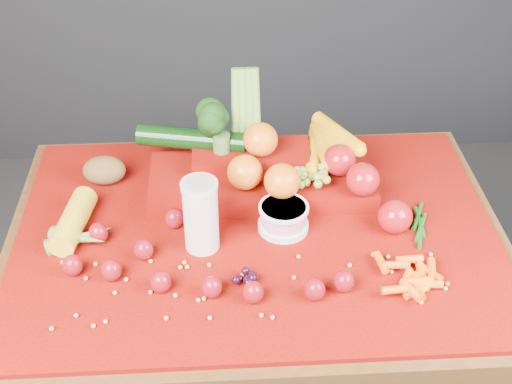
{
  "coord_description": "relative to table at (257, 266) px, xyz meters",
  "views": [
    {
      "loc": [
        -0.07,
        -1.21,
        1.75
      ],
      "look_at": [
        0.0,
        0.02,
        0.85
      ],
      "focal_mm": 50.0,
      "sensor_mm": 36.0,
      "label": 1
    }
  ],
  "objects": [
    {
      "name": "corn_ear",
      "position": [
        -0.39,
        -0.01,
        0.13
      ],
      "size": [
        0.21,
        0.25,
        0.06
      ],
      "rotation": [
        0.0,
        0.0,
        1.42
      ],
      "color": "gold",
      "rests_on": "red_cloth"
    },
    {
      "name": "red_cloth",
      "position": [
        0.0,
        0.0,
        0.1
      ],
      "size": [
        1.05,
        0.75,
        0.01
      ],
      "primitive_type": "cube",
      "color": "#6D0D03",
      "rests_on": "table"
    },
    {
      "name": "produce_mound",
      "position": [
        0.04,
        0.15,
        0.17
      ],
      "size": [
        0.61,
        0.37,
        0.27
      ],
      "color": "#6D0D03",
      "rests_on": "red_cloth"
    },
    {
      "name": "baby_carrot_pile",
      "position": [
        0.29,
        -0.19,
        0.12
      ],
      "size": [
        0.18,
        0.17,
        0.03
      ],
      "primitive_type": null,
      "color": "#F25808",
      "rests_on": "red_cloth"
    },
    {
      "name": "yogurt_bowl",
      "position": [
        0.06,
        0.0,
        0.14
      ],
      "size": [
        0.11,
        0.11,
        0.06
      ],
      "rotation": [
        0.0,
        0.0,
        -0.29
      ],
      "color": "silver",
      "rests_on": "red_cloth"
    },
    {
      "name": "dark_grape_cluster",
      "position": [
        -0.03,
        -0.17,
        0.12
      ],
      "size": [
        0.06,
        0.05,
        0.03
      ],
      "primitive_type": null,
      "color": "black",
      "rests_on": "red_cloth"
    },
    {
      "name": "green_bean_pile",
      "position": [
        0.35,
        -0.01,
        0.11
      ],
      "size": [
        0.14,
        0.12,
        0.01
      ],
      "primitive_type": null,
      "color": "#135012",
      "rests_on": "red_cloth"
    },
    {
      "name": "soybean_scatter",
      "position": [
        0.0,
        -0.2,
        0.11
      ],
      "size": [
        0.84,
        0.24,
        0.01
      ],
      "primitive_type": null,
      "color": "tan",
      "rests_on": "red_cloth"
    },
    {
      "name": "table",
      "position": [
        0.0,
        0.0,
        0.0
      ],
      "size": [
        1.1,
        0.8,
        0.75
      ],
      "color": "#361E0C",
      "rests_on": "ground"
    },
    {
      "name": "milk_glass",
      "position": [
        -0.12,
        -0.05,
        0.2
      ],
      "size": [
        0.08,
        0.08,
        0.17
      ],
      "rotation": [
        0.0,
        0.0,
        -0.1
      ],
      "color": "beige",
      "rests_on": "red_cloth"
    },
    {
      "name": "potato",
      "position": [
        -0.35,
        0.2,
        0.14
      ],
      "size": [
        0.1,
        0.07,
        0.07
      ],
      "primitive_type": "ellipsoid",
      "color": "brown",
      "rests_on": "red_cloth"
    },
    {
      "name": "strawberry_scatter",
      "position": [
        -0.15,
        -0.14,
        0.13
      ],
      "size": [
        0.58,
        0.28,
        0.05
      ],
      "color": "maroon",
      "rests_on": "red_cloth"
    }
  ]
}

